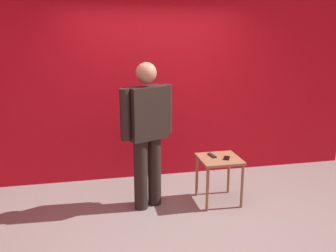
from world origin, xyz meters
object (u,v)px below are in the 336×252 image
Objects in this scene: cell_phone at (227,158)px; tv_remote at (212,155)px; standing_person at (147,129)px; side_table at (219,165)px.

cell_phone is 0.19m from tv_remote.
cell_phone is (0.98, -0.10, -0.41)m from standing_person.
tv_remote is (-0.15, 0.12, 0.01)m from cell_phone.
side_table is 4.09× the size of cell_phone.
side_table is at bearing -176.10° from cell_phone.
cell_phone reaches higher than side_table.
tv_remote is (0.83, 0.02, -0.40)m from standing_person.
tv_remote reaches higher than cell_phone.
standing_person reaches higher than side_table.
cell_phone is 0.85× the size of tv_remote.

